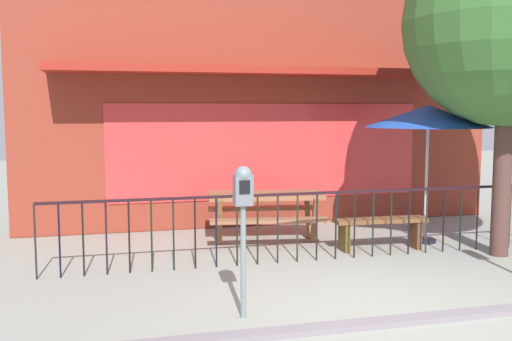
% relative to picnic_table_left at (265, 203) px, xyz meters
% --- Properties ---
extents(ground, '(40.00, 40.00, 0.00)m').
position_rel_picnic_table_left_xyz_m(ground, '(0.38, -3.41, -0.61)').
color(ground, gray).
extents(pub_storefront, '(8.77, 1.43, 4.87)m').
position_rel_picnic_table_left_xyz_m(pub_storefront, '(0.38, 1.43, 1.82)').
color(pub_storefront, '#472B1B').
rests_on(pub_storefront, ground).
extents(patio_fence_front, '(7.39, 0.04, 0.97)m').
position_rel_picnic_table_left_xyz_m(patio_fence_front, '(0.38, -1.32, 0.05)').
color(patio_fence_front, black).
rests_on(patio_fence_front, ground).
extents(picnic_table_left, '(1.98, 1.61, 0.79)m').
position_rel_picnic_table_left_xyz_m(picnic_table_left, '(0.00, 0.00, 0.00)').
color(picnic_table_left, '#8F593A').
rests_on(picnic_table_left, ground).
extents(patio_umbrella, '(1.95, 1.95, 2.17)m').
position_rel_picnic_table_left_xyz_m(patio_umbrella, '(2.44, -0.69, 1.37)').
color(patio_umbrella, black).
rests_on(patio_umbrella, ground).
extents(patio_bench, '(1.42, 0.42, 0.48)m').
position_rel_picnic_table_left_xyz_m(patio_bench, '(1.52, -0.96, -0.26)').
color(patio_bench, brown).
rests_on(patio_bench, ground).
extents(parking_meter_near, '(0.18, 0.17, 1.55)m').
position_rel_picnic_table_left_xyz_m(parking_meter_near, '(-1.11, -3.24, 0.58)').
color(parking_meter_near, slate).
rests_on(parking_meter_near, ground).
extents(street_tree, '(2.92, 2.92, 4.77)m').
position_rel_picnic_table_left_xyz_m(street_tree, '(3.04, -1.70, 2.68)').
color(street_tree, '#4E322C').
rests_on(street_tree, ground).
extents(curb_edge, '(12.28, 0.20, 0.11)m').
position_rel_picnic_table_left_xyz_m(curb_edge, '(0.38, -3.77, -0.61)').
color(curb_edge, gray).
rests_on(curb_edge, ground).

